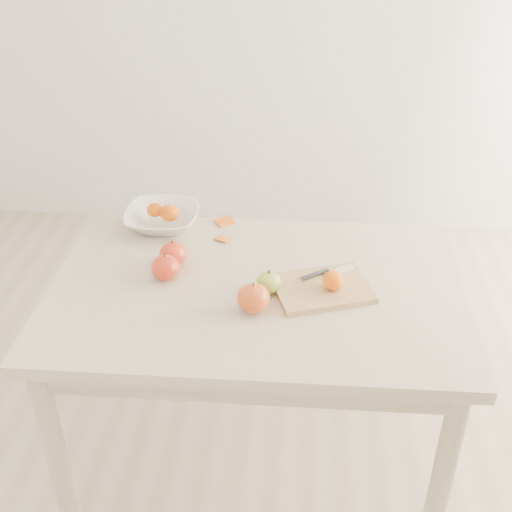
{
  "coord_description": "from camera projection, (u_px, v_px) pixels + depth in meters",
  "views": [
    {
      "loc": [
        0.12,
        -1.53,
        1.82
      ],
      "look_at": [
        0.0,
        0.05,
        0.82
      ],
      "focal_mm": 45.0,
      "sensor_mm": 36.0,
      "label": 1
    }
  ],
  "objects": [
    {
      "name": "board_tangerine",
      "position": [
        333.0,
        280.0,
        1.81
      ],
      "size": [
        0.06,
        0.06,
        0.05
      ],
      "primitive_type": "ellipsoid",
      "color": "#CD4C07",
      "rests_on": "cutting_board"
    },
    {
      "name": "ground",
      "position": [
        255.0,
        459.0,
        2.27
      ],
      "size": [
        3.5,
        3.5,
        0.0
      ],
      "primitive_type": "plane",
      "color": "#C6B293",
      "rests_on": "ground"
    },
    {
      "name": "apple_red_a",
      "position": [
        173.0,
        254.0,
        1.95
      ],
      "size": [
        0.08,
        0.08,
        0.08
      ],
      "primitive_type": "ellipsoid",
      "color": "#A1060C",
      "rests_on": "table"
    },
    {
      "name": "bowl_tangerine_near",
      "position": [
        155.0,
        210.0,
        2.15
      ],
      "size": [
        0.05,
        0.05,
        0.05
      ],
      "primitive_type": "ellipsoid",
      "color": "#CE5E07",
      "rests_on": "fruit_bowl"
    },
    {
      "name": "apple_red_c",
      "position": [
        253.0,
        298.0,
        1.75
      ],
      "size": [
        0.09,
        0.09,
        0.08
      ],
      "primitive_type": "ellipsoid",
      "color": "maroon",
      "rests_on": "table"
    },
    {
      "name": "orange_peel_b",
      "position": [
        223.0,
        240.0,
        2.09
      ],
      "size": [
        0.06,
        0.05,
        0.01
      ],
      "primitive_type": "cube",
      "rotation": [
        -0.14,
        0.0,
        -0.47
      ],
      "color": "#D1630E",
      "rests_on": "table"
    },
    {
      "name": "table",
      "position": [
        255.0,
        312.0,
        1.93
      ],
      "size": [
        1.2,
        0.8,
        0.75
      ],
      "color": "#C5B195",
      "rests_on": "ground"
    },
    {
      "name": "paring_knife",
      "position": [
        338.0,
        271.0,
        1.89
      ],
      "size": [
        0.16,
        0.09,
        0.01
      ],
      "color": "silver",
      "rests_on": "cutting_board"
    },
    {
      "name": "fruit_bowl",
      "position": [
        162.0,
        218.0,
        2.15
      ],
      "size": [
        0.25,
        0.25,
        0.06
      ],
      "primitive_type": "imported",
      "color": "white",
      "rests_on": "table"
    },
    {
      "name": "apple_green",
      "position": [
        269.0,
        282.0,
        1.83
      ],
      "size": [
        0.07,
        0.07,
        0.06
      ],
      "primitive_type": "ellipsoid",
      "color": "olive",
      "rests_on": "table"
    },
    {
      "name": "orange_peel_a",
      "position": [
        225.0,
        223.0,
        2.19
      ],
      "size": [
        0.07,
        0.07,
        0.01
      ],
      "primitive_type": "cube",
      "rotation": [
        0.21,
        0.0,
        0.64
      ],
      "color": "#D2570E",
      "rests_on": "table"
    },
    {
      "name": "bowl_tangerine_far",
      "position": [
        170.0,
        213.0,
        2.12
      ],
      "size": [
        0.06,
        0.06,
        0.06
      ],
      "primitive_type": "ellipsoid",
      "color": "#D64D07",
      "rests_on": "fruit_bowl"
    },
    {
      "name": "apple_red_b",
      "position": [
        166.0,
        268.0,
        1.88
      ],
      "size": [
        0.08,
        0.08,
        0.08
      ],
      "primitive_type": "ellipsoid",
      "color": "#920A08",
      "rests_on": "table"
    },
    {
      "name": "cutting_board",
      "position": [
        322.0,
        288.0,
        1.84
      ],
      "size": [
        0.32,
        0.27,
        0.02
      ],
      "primitive_type": "cube",
      "rotation": [
        0.0,
        0.0,
        0.32
      ],
      "color": "tan",
      "rests_on": "table"
    }
  ]
}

